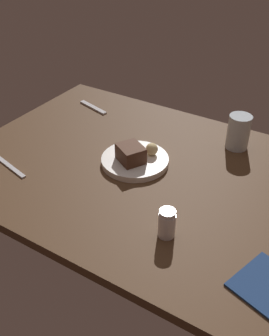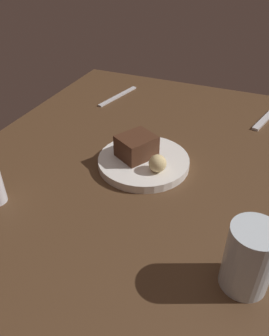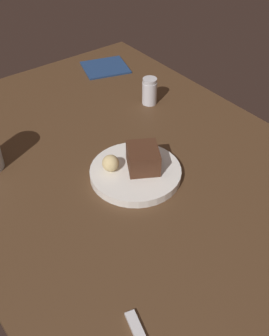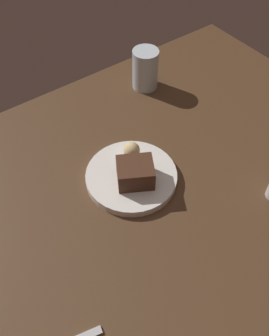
% 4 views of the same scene
% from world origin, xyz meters
% --- Properties ---
extents(dining_table, '(1.20, 0.84, 0.03)m').
position_xyz_m(dining_table, '(0.00, 0.00, 0.01)').
color(dining_table, '#4C331E').
rests_on(dining_table, ground).
extents(dessert_plate, '(0.22, 0.22, 0.02)m').
position_xyz_m(dessert_plate, '(0.05, -0.01, 0.04)').
color(dessert_plate, white).
rests_on(dessert_plate, dining_table).
extents(chocolate_cake_slice, '(0.11, 0.10, 0.05)m').
position_xyz_m(chocolate_cake_slice, '(0.06, 0.01, 0.08)').
color(chocolate_cake_slice, '#472819').
rests_on(chocolate_cake_slice, dessert_plate).
extents(bread_roll, '(0.04, 0.04, 0.04)m').
position_xyz_m(bread_roll, '(0.02, -0.06, 0.07)').
color(bread_roll, '#DBC184').
rests_on(bread_roll, dessert_plate).
extents(water_glass, '(0.08, 0.08, 0.12)m').
position_xyz_m(water_glass, '(-0.19, -0.28, 0.09)').
color(water_glass, silver).
rests_on(water_glass, dining_table).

